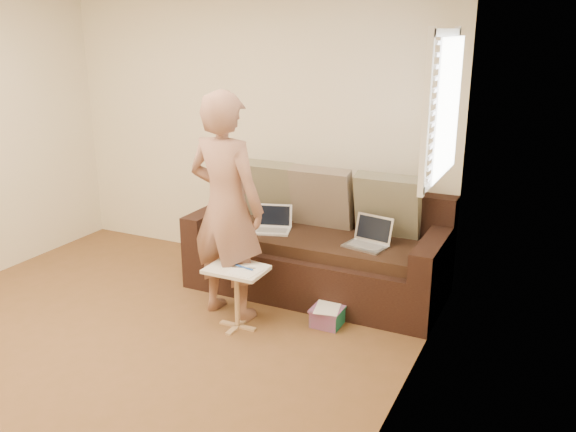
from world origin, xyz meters
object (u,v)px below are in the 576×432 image
(laptop_silver, at_px, (365,247))
(side_table, at_px, (237,298))
(drinking_glass, at_px, (226,256))
(striped_box, at_px, (328,316))
(sofa, at_px, (317,245))
(person, at_px, (226,207))
(laptop_white, at_px, (272,232))

(laptop_silver, distance_m, side_table, 1.13)
(drinking_glass, height_order, striped_box, drinking_glass)
(striped_box, bearing_deg, sofa, 120.57)
(drinking_glass, bearing_deg, sofa, 65.22)
(person, xyz_separation_m, side_table, (0.19, -0.19, -0.66))
(laptop_white, height_order, drinking_glass, laptop_white)
(sofa, bearing_deg, laptop_silver, -14.14)
(laptop_silver, height_order, drinking_glass, laptop_silver)
(laptop_silver, height_order, laptop_white, same)
(laptop_white, xyz_separation_m, side_table, (0.10, -0.80, -0.27))
(striped_box, bearing_deg, drinking_glass, -159.09)
(person, height_order, side_table, person)
(drinking_glass, bearing_deg, laptop_white, 88.96)
(striped_box, bearing_deg, laptop_white, 147.23)
(drinking_glass, xyz_separation_m, striped_box, (0.73, 0.28, -0.48))
(sofa, relative_size, laptop_white, 7.20)
(sofa, distance_m, side_table, 0.97)
(person, relative_size, drinking_glass, 15.08)
(side_table, xyz_separation_m, striped_box, (0.62, 0.34, -0.17))
(laptop_silver, distance_m, laptop_white, 0.86)
(laptop_white, xyz_separation_m, drinking_glass, (-0.01, -0.74, 0.03))
(laptop_white, bearing_deg, striped_box, -50.10)
(laptop_silver, bearing_deg, sofa, 177.07)
(striped_box, bearing_deg, side_table, -151.40)
(person, bearing_deg, laptop_white, -92.12)
(person, bearing_deg, laptop_silver, -141.81)
(laptop_white, relative_size, person, 0.17)
(sofa, distance_m, person, 0.99)
(laptop_white, distance_m, striped_box, 0.97)
(laptop_silver, bearing_deg, laptop_white, -169.43)
(sofa, relative_size, laptop_silver, 6.59)
(sofa, bearing_deg, person, -122.58)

